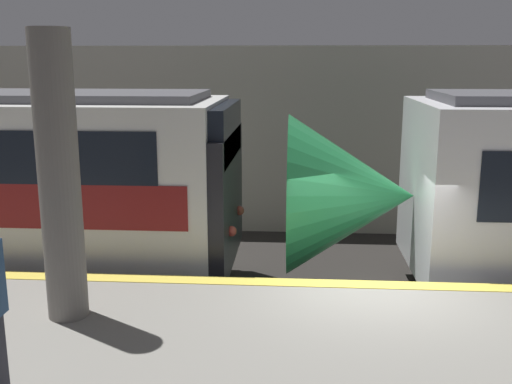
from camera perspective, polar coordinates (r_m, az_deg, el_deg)
name	(u,v)px	position (r m, az deg, el deg)	size (l,w,h in m)	color
ground_plane	(369,353)	(9.46, 10.74, -14.82)	(120.00, 120.00, 0.00)	#282623
station_rear_barrier	(344,142)	(14.89, 8.34, 4.74)	(50.00, 0.15, 4.61)	#B2AD9E
support_pillar_near	(59,179)	(7.59, -18.24, 1.22)	(0.50, 0.50, 3.53)	slate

